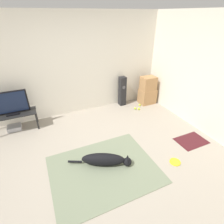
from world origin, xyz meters
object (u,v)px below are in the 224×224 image
tennis_ball_near_speaker (135,108)px  game_console (15,128)px  tv_stand (14,116)px  tennis_ball_by_boxes (139,109)px  dog (105,160)px  tv (10,103)px  cardboard_box_upper (148,83)px  cardboard_box_lower (147,96)px  frisbee (175,162)px  floor_speaker (122,91)px  tennis_ball_loose_on_carpet (140,105)px

tennis_ball_near_speaker → game_console: 3.20m
tv_stand → tennis_ball_by_boxes: size_ratio=14.89×
dog → tennis_ball_near_speaker: 2.30m
tv_stand → tv: size_ratio=1.29×
cardboard_box_upper → tennis_ball_near_speaker: size_ratio=6.32×
tennis_ball_by_boxes → tennis_ball_near_speaker: 0.11m
cardboard_box_lower → cardboard_box_upper: size_ratio=1.12×
tv_stand → cardboard_box_lower: bearing=-1.1°
frisbee → tennis_ball_near_speaker: tennis_ball_near_speaker is taller
tv_stand → game_console: size_ratio=3.25×
frisbee → tennis_ball_near_speaker: size_ratio=3.12×
tv_stand → tennis_ball_near_speaker: tv_stand is taller
dog → game_console: size_ratio=3.55×
floor_speaker → cardboard_box_upper: bearing=-17.0°
tennis_ball_by_boxes → game_console: game_console is taller
tennis_ball_loose_on_carpet → game_console: game_console is taller
cardboard_box_lower → tv_stand: (-3.67, 0.07, 0.16)m
dog → tv_stand: 2.45m
tv → tv_stand: bearing=-90.0°
frisbee → game_console: size_ratio=0.68×
cardboard_box_lower → frisbee: bearing=-112.0°
tv_stand → tennis_ball_loose_on_carpet: size_ratio=14.89×
cardboard_box_lower → cardboard_box_upper: cardboard_box_upper is taller
dog → cardboard_box_lower: cardboard_box_lower is taller
tennis_ball_loose_on_carpet → game_console: (-3.42, 0.21, 0.02)m
dog → cardboard_box_lower: size_ratio=2.29×
dog → tennis_ball_near_speaker: (1.62, 1.63, -0.10)m
tv_stand → tennis_ball_near_speaker: bearing=-5.5°
game_console → tv: bearing=-27.6°
frisbee → tennis_ball_loose_on_carpet: size_ratio=3.12×
dog → tv: size_ratio=1.41×
tennis_ball_by_boxes → tennis_ball_loose_on_carpet: same height
tennis_ball_near_speaker → floor_speaker: bearing=114.7°
cardboard_box_lower → tennis_ball_by_boxes: bearing=-147.9°
cardboard_box_upper → tv: size_ratio=0.55×
frisbee → tennis_ball_near_speaker: bearing=79.5°
tennis_ball_near_speaker → tv_stand: bearing=174.5°
tv → tennis_ball_near_speaker: 3.20m
floor_speaker → dog: bearing=-124.2°
tennis_ball_by_boxes → frisbee: bearing=-103.1°
tv → cardboard_box_upper: bearing=-1.3°
cardboard_box_upper → cardboard_box_lower: bearing=29.7°
floor_speaker → game_console: size_ratio=2.90×
cardboard_box_upper → frisbee: bearing=-111.7°
tv_stand → game_console: bearing=150.6°
cardboard_box_lower → game_console: size_ratio=1.55×
floor_speaker → tennis_ball_by_boxes: size_ratio=13.26×
tennis_ball_near_speaker → game_console: (-3.18, 0.34, 0.02)m
floor_speaker → tv: tv is taller
dog → tennis_ball_by_boxes: (1.70, 1.56, -0.10)m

